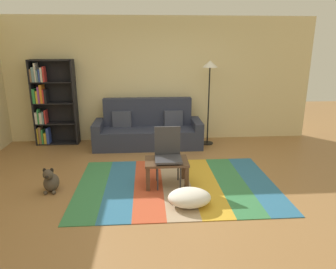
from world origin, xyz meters
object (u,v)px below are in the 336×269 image
couch (148,130)px  bookshelf (49,103)px  dog (51,181)px  folding_chair (168,151)px  standing_lamp (210,75)px  tv_remote (170,158)px  coffee_table (167,165)px  pouf (189,197)px

couch → bookshelf: (-2.10, 0.29, 0.57)m
dog → folding_chair: folding_chair is taller
standing_lamp → dog: bearing=-142.5°
dog → tv_remote: tv_remote is taller
bookshelf → dog: bearing=-75.0°
couch → tv_remote: couch is taller
coffee_table → dog: size_ratio=1.65×
coffee_table → pouf: (0.26, -0.68, -0.20)m
folding_chair → dog: bearing=-142.1°
bookshelf → pouf: (2.63, -2.96, -0.78)m
standing_lamp → tv_remote: standing_lamp is taller
coffee_table → tv_remote: size_ratio=4.38×
standing_lamp → bookshelf: bearing=175.7°
couch → standing_lamp: (1.30, 0.03, 1.16)m
dog → bookshelf: bearing=105.0°
tv_remote → bookshelf: bearing=176.0°
dog → folding_chair: size_ratio=0.44×
couch → bookshelf: size_ratio=1.25×
dog → standing_lamp: bearing=37.5°
pouf → tv_remote: 0.81m
dog → folding_chair: (1.75, 0.15, 0.37)m
bookshelf → pouf: bookshelf is taller
coffee_table → dog: 1.74m
couch → folding_chair: bearing=-81.5°
folding_chair → coffee_table: bearing=-80.0°
bookshelf → coffee_table: (2.36, -2.28, -0.58)m
bookshelf → standing_lamp: 3.46m
coffee_table → standing_lamp: size_ratio=0.37×
couch → coffee_table: 2.01m
standing_lamp → folding_chair: bearing=-117.2°
coffee_table → dog: (-1.73, -0.10, -0.17)m
dog → tv_remote: (1.78, 0.14, 0.26)m
dog → tv_remote: size_ratio=2.65×
standing_lamp → folding_chair: (-1.01, -1.97, -0.96)m
couch → coffee_table: size_ratio=3.44×
bookshelf → folding_chair: (2.39, -2.22, -0.37)m
coffee_table → folding_chair: folding_chair is taller
coffee_table → dog: coffee_table is taller
pouf → standing_lamp: (0.77, 2.70, 1.37)m
couch → standing_lamp: 1.75m
couch → dog: couch is taller
pouf → standing_lamp: standing_lamp is taller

